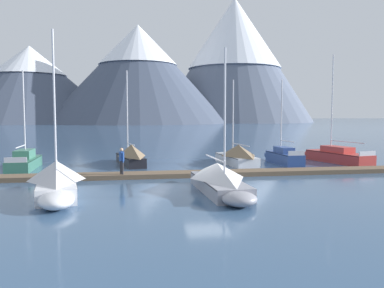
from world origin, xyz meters
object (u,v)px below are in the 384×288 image
(sailboat_nearest_berth, at_px, (26,161))
(sailboat_outer_slip, at_px, (281,156))
(sailboat_mid_dock_port, at_px, (130,155))
(person_on_dock, at_px, (122,159))
(sailboat_mid_dock_starboard, at_px, (220,179))
(sailboat_far_berth, at_px, (236,155))
(sailboat_second_berth, at_px, (57,181))
(sailboat_end_of_dock, at_px, (335,155))

(sailboat_nearest_berth, bearing_deg, sailboat_outer_slip, 0.18)
(sailboat_mid_dock_port, distance_m, person_on_dock, 6.99)
(sailboat_mid_dock_starboard, relative_size, sailboat_outer_slip, 1.05)
(sailboat_outer_slip, bearing_deg, sailboat_far_berth, -179.27)
(sailboat_mid_dock_port, distance_m, sailboat_outer_slip, 12.72)
(sailboat_mid_dock_port, height_order, sailboat_outer_slip, sailboat_mid_dock_port)
(sailboat_nearest_berth, height_order, sailboat_outer_slip, sailboat_nearest_berth)
(sailboat_second_berth, height_order, sailboat_outer_slip, sailboat_second_berth)
(sailboat_mid_dock_port, xyz_separation_m, sailboat_end_of_dock, (17.57, -0.81, -0.23))
(sailboat_nearest_berth, bearing_deg, sailboat_end_of_dock, 0.12)
(sailboat_end_of_dock, bearing_deg, sailboat_second_berth, -151.75)
(sailboat_far_berth, distance_m, sailboat_outer_slip, 4.02)
(sailboat_mid_dock_port, height_order, sailboat_mid_dock_starboard, sailboat_mid_dock_port)
(sailboat_outer_slip, bearing_deg, sailboat_end_of_dock, -0.12)
(person_on_dock, bearing_deg, sailboat_far_berth, 33.76)
(sailboat_nearest_berth, bearing_deg, sailboat_mid_dock_port, 6.25)
(sailboat_mid_dock_port, bearing_deg, sailboat_far_berth, -5.62)
(sailboat_far_berth, height_order, person_on_dock, sailboat_far_berth)
(sailboat_mid_dock_starboard, xyz_separation_m, sailboat_far_berth, (3.87, 11.32, 0.05))
(person_on_dock, bearing_deg, sailboat_outer_slip, 25.09)
(sailboat_mid_dock_starboard, distance_m, sailboat_far_berth, 11.96)
(sailboat_mid_dock_starboard, relative_size, person_on_dock, 4.39)
(sailboat_mid_dock_port, height_order, sailboat_end_of_dock, sailboat_end_of_dock)
(sailboat_mid_dock_port, bearing_deg, sailboat_outer_slip, -3.62)
(sailboat_nearest_berth, distance_m, sailboat_mid_dock_starboard, 17.01)
(sailboat_nearest_berth, height_order, sailboat_mid_dock_starboard, sailboat_nearest_berth)
(sailboat_mid_dock_port, bearing_deg, sailboat_second_berth, -106.01)
(sailboat_nearest_berth, relative_size, sailboat_mid_dock_starboard, 1.00)
(sailboat_second_berth, bearing_deg, person_on_dock, 59.62)
(sailboat_second_berth, distance_m, sailboat_mid_dock_starboard, 8.28)
(sailboat_outer_slip, bearing_deg, sailboat_second_berth, -145.01)
(sailboat_mid_dock_port, relative_size, person_on_dock, 4.59)
(sailboat_second_berth, xyz_separation_m, person_on_dock, (3.03, 5.17, 0.44))
(sailboat_end_of_dock, bearing_deg, sailboat_nearest_berth, -179.88)
(sailboat_nearest_berth, relative_size, sailboat_mid_dock_port, 0.96)
(sailboat_far_berth, bearing_deg, person_on_dock, -146.24)
(sailboat_far_berth, bearing_deg, sailboat_second_berth, -137.17)
(sailboat_mid_dock_starboard, distance_m, sailboat_end_of_dock, 17.09)
(sailboat_nearest_berth, relative_size, sailboat_far_berth, 1.06)
(sailboat_second_berth, distance_m, sailboat_far_berth, 16.58)
(sailboat_nearest_berth, height_order, person_on_dock, sailboat_nearest_berth)
(sailboat_second_berth, xyz_separation_m, sailboat_mid_dock_starboard, (8.28, -0.05, -0.10))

